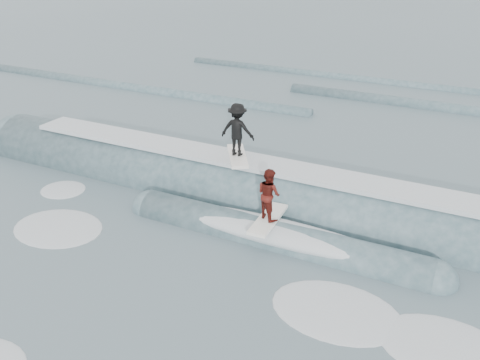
% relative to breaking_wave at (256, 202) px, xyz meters
% --- Properties ---
extents(ground, '(160.00, 160.00, 0.00)m').
position_rel_breaking_wave_xyz_m(ground, '(-0.21, -4.26, -0.03)').
color(ground, '#40595E').
rests_on(ground, ground).
extents(breaking_wave, '(24.46, 4.11, 2.66)m').
position_rel_breaking_wave_xyz_m(breaking_wave, '(0.00, 0.00, 0.00)').
color(breaking_wave, '#355159').
rests_on(breaking_wave, ground).
extents(surfer_black, '(1.54, 1.98, 1.87)m').
position_rel_breaking_wave_xyz_m(surfer_black, '(-0.81, 0.25, 2.28)').
color(surfer_black, white).
rests_on(surfer_black, ground).
extents(surfer_red, '(0.94, 2.03, 1.64)m').
position_rel_breaking_wave_xyz_m(surfer_red, '(1.33, -1.95, 1.34)').
color(surfer_red, white).
rests_on(surfer_red, ground).
extents(whitewater, '(15.43, 8.70, 0.10)m').
position_rel_breaking_wave_xyz_m(whitewater, '(1.04, -5.35, -0.03)').
color(whitewater, silver).
rests_on(whitewater, ground).
extents(far_swells, '(41.43, 8.65, 0.80)m').
position_rel_breaking_wave_xyz_m(far_swells, '(-1.71, 13.39, -0.03)').
color(far_swells, '#355159').
rests_on(far_swells, ground).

